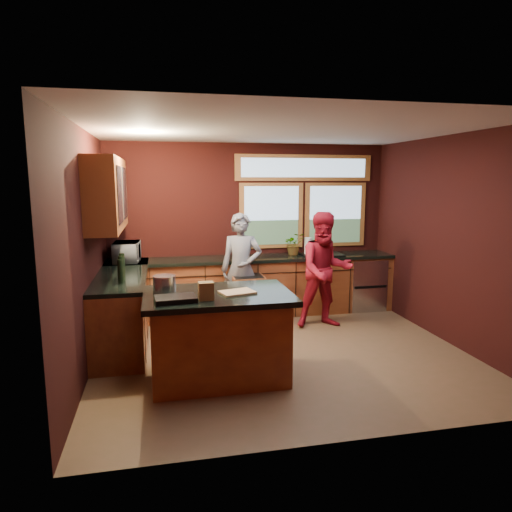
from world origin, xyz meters
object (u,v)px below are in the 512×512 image
object	(u,v)px
island	(219,335)
stock_pot	(164,284)
person_grey	(241,269)
person_red	(325,270)
cutting_board	(237,292)

from	to	relation	value
island	stock_pot	size ratio (longest dim) A/B	6.46
person_grey	stock_pot	bearing A→B (deg)	-110.69
island	stock_pot	world-z (taller)	stock_pot
island	stock_pot	xyz separation A→B (m)	(-0.55, 0.15, 0.56)
person_grey	person_red	xyz separation A→B (m)	(1.17, -0.37, 0.01)
cutting_board	stock_pot	xyz separation A→B (m)	(-0.75, 0.20, 0.08)
person_red	cutting_board	xyz separation A→B (m)	(-1.54, -1.48, 0.12)
cutting_board	person_red	bearing A→B (deg)	43.96
person_red	stock_pot	distance (m)	2.63
stock_pot	island	bearing A→B (deg)	-15.26
island	person_red	distance (m)	2.28
person_grey	person_red	world-z (taller)	person_red
stock_pot	cutting_board	bearing A→B (deg)	-14.93
person_grey	cutting_board	bearing A→B (deg)	-87.85
person_grey	cutting_board	xyz separation A→B (m)	(-0.37, -1.85, 0.13)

